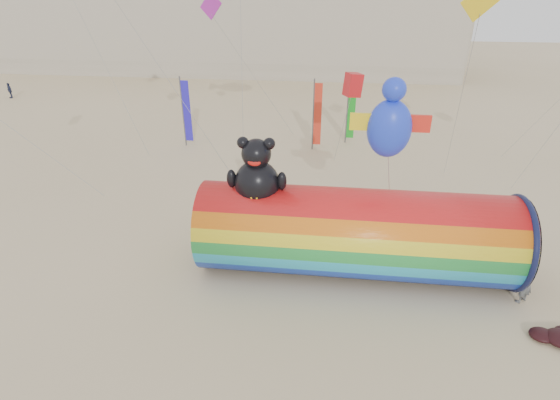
# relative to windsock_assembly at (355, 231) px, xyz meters

# --- Properties ---
(ground) EXTENTS (160.00, 160.00, 0.00)m
(ground) POSITION_rel_windsock_assembly_xyz_m (-3.87, 0.17, -2.00)
(ground) COLOR #CCB58C
(ground) RESTS_ON ground
(windsock_assembly) EXTENTS (13.09, 3.99, 6.03)m
(windsock_assembly) POSITION_rel_windsock_assembly_xyz_m (0.00, 0.00, 0.00)
(windsock_assembly) COLOR red
(windsock_assembly) RESTS_ON ground
(kite_handler) EXTENTS (0.82, 0.79, 1.89)m
(kite_handler) POSITION_rel_windsock_assembly_xyz_m (6.62, -1.31, -1.05)
(kite_handler) COLOR #575B5E
(kite_handler) RESTS_ON ground
(festival_banners) EXTENTS (12.73, 2.19, 5.20)m
(festival_banners) POSITION_rel_windsock_assembly_xyz_m (-4.67, 15.43, 0.64)
(festival_banners) COLOR #59595E
(festival_banners) RESTS_ON ground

